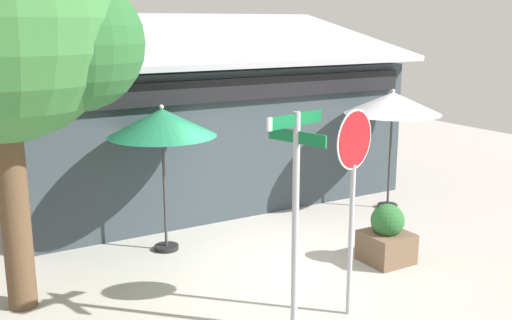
{
  "coord_description": "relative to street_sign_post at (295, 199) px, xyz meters",
  "views": [
    {
      "loc": [
        -5.17,
        -8.0,
        4.07
      ],
      "look_at": [
        0.21,
        1.2,
        1.6
      ],
      "focal_mm": 41.98,
      "sensor_mm": 36.0,
      "label": 1
    }
  ],
  "objects": [
    {
      "name": "street_sign_post",
      "position": [
        0.0,
        0.0,
        0.0
      ],
      "size": [
        0.97,
        0.91,
        2.98
      ],
      "color": "#A8AAB2",
      "rests_on": "ground"
    },
    {
      "name": "patio_umbrella_ivory_center",
      "position": [
        4.87,
        3.48,
        0.49
      ],
      "size": [
        2.09,
        2.09,
        2.66
      ],
      "color": "black",
      "rests_on": "ground"
    },
    {
      "name": "sidewalk_planter",
      "position": [
        2.71,
        1.17,
        -1.4
      ],
      "size": [
        0.77,
        0.77,
        1.04
      ],
      "color": "brown",
      "rests_on": "ground"
    },
    {
      "name": "stop_sign",
      "position": [
        0.94,
        -0.0,
        0.23
      ],
      "size": [
        0.78,
        0.26,
        2.94
      ],
      "color": "#A8AAB2",
      "rests_on": "ground"
    },
    {
      "name": "patio_umbrella_forest_green_left",
      "position": [
        -0.37,
        3.62,
        0.49
      ],
      "size": [
        1.91,
        1.91,
        2.67
      ],
      "color": "black",
      "rests_on": "ground"
    },
    {
      "name": "shade_tree",
      "position": [
        -2.89,
        2.53,
        2.2
      ],
      "size": [
        3.5,
        3.32,
        5.78
      ],
      "color": "brown",
      "rests_on": "ground"
    },
    {
      "name": "ground_plane",
      "position": [
        1.02,
        1.9,
        -1.9
      ],
      "size": [
        28.0,
        28.0,
        0.1
      ],
      "primitive_type": "cube",
      "color": "#ADA8A0"
    },
    {
      "name": "cafe_building",
      "position": [
        1.72,
        6.56,
        -0.19
      ],
      "size": [
        9.17,
        4.79,
        4.28
      ],
      "color": "#333D42",
      "rests_on": "ground"
    }
  ]
}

